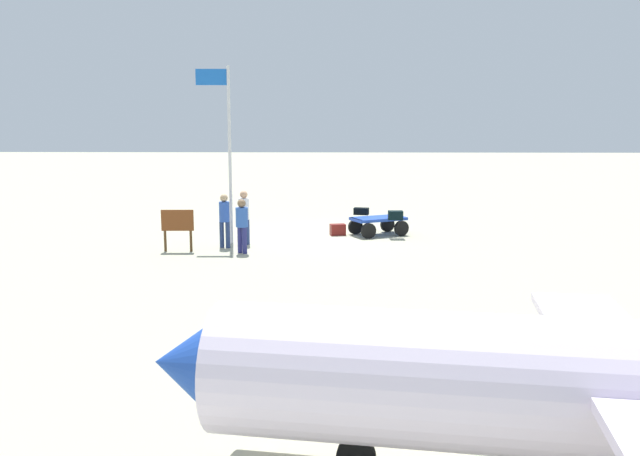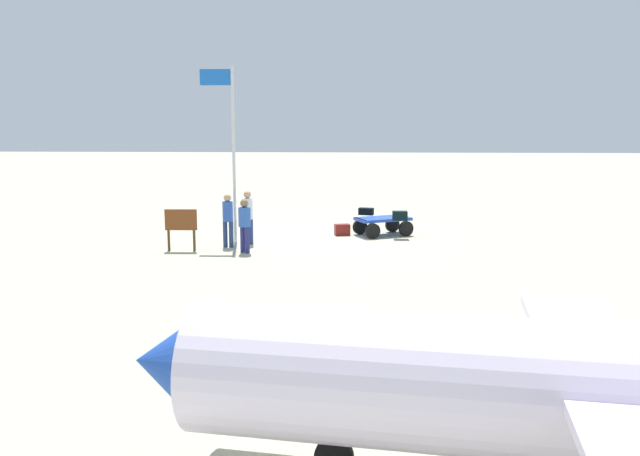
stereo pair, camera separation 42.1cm
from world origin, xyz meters
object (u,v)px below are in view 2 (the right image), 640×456
object	(u,v)px
luggage_cart	(382,223)
signboard	(181,224)
suitcase_dark	(400,216)
suitcase_tan	(342,230)
flagpole	(230,140)
airplane_near	(577,392)
worker_lead	(245,221)
suitcase_navy	(366,211)
worker_supervisor	(248,213)
worker_trailing	(228,216)

from	to	relation	value
luggage_cart	signboard	bearing A→B (deg)	26.10
suitcase_dark	suitcase_tan	world-z (taller)	suitcase_dark
flagpole	airplane_near	bearing A→B (deg)	113.21
worker_lead	flagpole	bearing A→B (deg)	-66.76
suitcase_navy	suitcase_dark	bearing A→B (deg)	133.25
suitcase_navy	airplane_near	size ratio (longest dim) A/B	0.06
worker_supervisor	flagpole	world-z (taller)	flagpole
worker_trailing	signboard	xyz separation A→B (m)	(1.31, 0.64, -0.13)
suitcase_dark	signboard	bearing A→B (deg)	20.19
worker_trailing	suitcase_navy	bearing A→B (deg)	-145.24
airplane_near	suitcase_navy	bearing A→B (deg)	-83.81
suitcase_navy	suitcase_tan	xyz separation A→B (m)	(0.83, 0.66, -0.55)
worker_trailing	airplane_near	size ratio (longest dim) A/B	0.17
suitcase_tan	worker_supervisor	xyz separation A→B (m)	(2.98, 1.84, 0.81)
luggage_cart	signboard	size ratio (longest dim) A/B	1.65
flagpole	suitcase_tan	bearing A→B (deg)	-154.95
suitcase_tan	worker_supervisor	size ratio (longest dim) A/B	0.33
suitcase_dark	worker_lead	size ratio (longest dim) A/B	0.30
suitcase_dark	worker_trailing	bearing A→B (deg)	18.71
suitcase_dark	worker_lead	xyz separation A→B (m)	(4.79, 2.70, 0.19)
luggage_cart	worker_lead	distance (m)	5.37
worker_lead	worker_trailing	world-z (taller)	worker_trailing
suitcase_dark	suitcase_navy	size ratio (longest dim) A/B	0.87
suitcase_tan	worker_lead	size ratio (longest dim) A/B	0.35
suitcase_dark	suitcase_tan	distance (m)	2.08
luggage_cart	suitcase_dark	bearing A→B (deg)	134.91
suitcase_tan	suitcase_dark	bearing A→B (deg)	165.31
suitcase_dark	worker_supervisor	distance (m)	5.09
suitcase_dark	suitcase_navy	world-z (taller)	suitcase_dark
suitcase_tan	airplane_near	xyz separation A→B (m)	(-2.64, 16.03, 0.99)
worker_trailing	worker_lead	bearing A→B (deg)	127.72
suitcase_navy	signboard	xyz separation A→B (m)	(5.66, 3.66, 0.09)
suitcase_navy	airplane_near	bearing A→B (deg)	96.19
worker_lead	worker_supervisor	bearing A→B (deg)	-84.84
worker_trailing	signboard	bearing A→B (deg)	26.07
suitcase_navy	airplane_near	world-z (taller)	airplane_near
luggage_cart	suitcase_dark	size ratio (longest dim) A/B	4.25
airplane_near	worker_lead	bearing A→B (deg)	-66.79
suitcase_navy	flagpole	xyz separation A→B (m)	(4.36, 2.31, 2.55)
worker_trailing	worker_supervisor	world-z (taller)	worker_supervisor
worker_trailing	airplane_near	world-z (taller)	airplane_near
flagpole	worker_supervisor	bearing A→B (deg)	160.94
suitcase_navy	airplane_near	xyz separation A→B (m)	(-1.81, 16.69, 0.44)
luggage_cart	suitcase_tan	bearing A→B (deg)	1.97
luggage_cart	worker_supervisor	world-z (taller)	worker_supervisor
luggage_cart	flagpole	xyz separation A→B (m)	(4.91, 1.69, 2.85)
luggage_cart	suitcase_tan	xyz separation A→B (m)	(1.38, 0.05, -0.25)
suitcase_navy	worker_supervisor	distance (m)	4.57
suitcase_navy	worker_trailing	xyz separation A→B (m)	(4.35, 3.02, 0.22)
worker_trailing	airplane_near	xyz separation A→B (m)	(-6.16, 13.67, 0.22)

